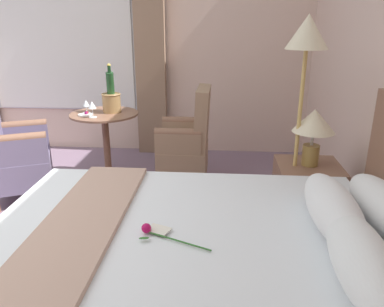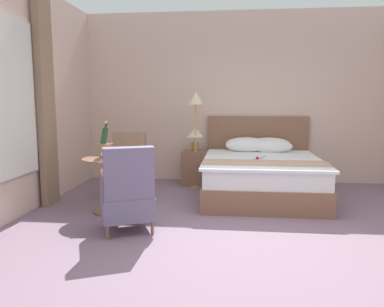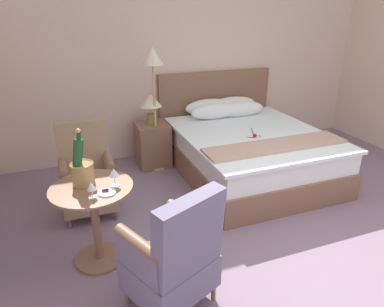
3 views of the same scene
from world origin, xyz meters
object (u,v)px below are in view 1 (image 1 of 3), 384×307
Objects in this scene: side_table_round at (106,141)px; wine_glass_near_bucket at (86,104)px; wine_glass_near_edge at (92,106)px; bedside_lamp at (314,125)px; snack_plate at (86,114)px; bed at (214,292)px; nightstand at (305,202)px; champagne_bucket at (111,99)px; armchair_facing_bed at (14,154)px; floor_lamp_brass at (304,65)px; armchair_by_window at (188,145)px.

wine_glass_near_bucket is at bearing -91.78° from side_table_round.
wine_glass_near_edge reaches higher than wine_glass_near_bucket.
bedside_lamp reaches higher than snack_plate.
snack_plate is (-1.99, -1.31, 0.39)m from bed.
champagne_bucket is at bearing -120.40° from nightstand.
wine_glass_near_bucket is at bearing -166.93° from snack_plate.
armchair_facing_bed is (-0.51, -2.55, -0.46)m from bedside_lamp.
wine_glass_near_edge is (-0.81, -1.76, -0.48)m from floor_lamp_brass.
wine_glass_near_edge is at bearing -147.70° from bed.
wine_glass_near_edge is (-0.79, -1.87, -0.06)m from bedside_lamp.
armchair_facing_bed is (0.46, -1.57, 0.02)m from armchair_by_window.
armchair_by_window is 1.64m from armchair_facing_bed.
nightstand is 2.20m from snack_plate.
floor_lamp_brass reaches higher than bed.
armchair_by_window is (-2.08, -0.31, 0.07)m from bed.
bedside_lamp reaches higher than armchair_facing_bed.
side_table_round is at bearing 88.22° from wine_glass_near_bucket.
floor_lamp_brass is 2.17m from side_table_round.
side_table_round is 0.84m from armchair_by_window.
wine_glass_near_bucket is 0.82m from armchair_facing_bed.
bed is 5.38× the size of bedside_lamp.
bed is 2.31m from wine_glass_near_edge.
armchair_by_window is at bearing -171.46° from bed.
bed is at bearing 28.88° from side_table_round.
wine_glass_near_edge is at bearing -112.86° from nightstand.
snack_plate is at bearing -54.59° from champagne_bucket.
wine_glass_near_bucket is 0.14m from snack_plate.
wine_glass_near_bucket is 0.13× the size of armchair_facing_bed.
champagne_bucket is at bearing 123.01° from armchair_facing_bed.
champagne_bucket reaches higher than armchair_facing_bed.
wine_glass_near_bucket is (-1.01, -1.89, -0.50)m from floor_lamp_brass.
wine_glass_near_bucket is at bearing -90.88° from armchair_by_window.
armchair_facing_bed reaches higher than wine_glass_near_edge.
champagne_bucket is 0.27m from wine_glass_near_edge.
armchair_by_window is at bearing -134.58° from nightstand.
bedside_lamp reaches higher than side_table_round.
floor_lamp_brass is at bearing -77.72° from bedside_lamp.
armchair_by_window is (-0.97, -0.98, 0.12)m from nightstand.
bedside_lamp is at bearing 180.00° from nightstand.
floor_lamp_brass is (-1.09, 0.56, 0.97)m from bed.
nightstand is at bearing 61.83° from side_table_round.
bedside_lamp is at bearing 66.18° from snack_plate.
champagne_bucket is 0.30m from snack_plate.
armchair_by_window is (0.06, 0.77, -0.45)m from champagne_bucket.
snack_plate reaches higher than nightstand.
wine_glass_near_edge is at bearing -26.40° from champagne_bucket.
champagne_bucket is at bearing -122.64° from floor_lamp_brass.
armchair_facing_bed is at bearing -101.28° from nightstand.
wine_glass_near_bucket is at bearing -116.14° from nightstand.
armchair_facing_bed is at bearing -102.31° from floor_lamp_brass.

